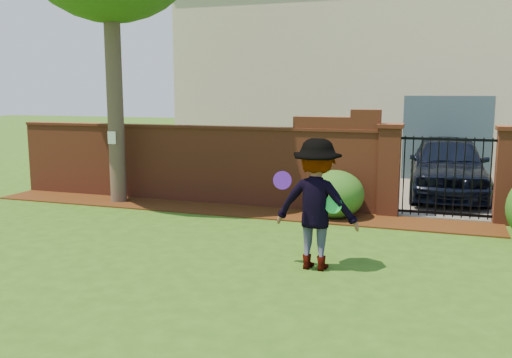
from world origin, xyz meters
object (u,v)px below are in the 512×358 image
(frisbee_purple, at_px, (282,180))
(frisbee_green, at_px, (333,204))
(car, at_px, (448,167))
(man, at_px, (315,205))

(frisbee_purple, xyz_separation_m, frisbee_green, (0.67, 0.23, -0.34))
(frisbee_green, bearing_deg, car, 76.35)
(man, xyz_separation_m, frisbee_green, (0.27, -0.10, 0.04))
(man, relative_size, frisbee_purple, 7.35)
(frisbee_purple, relative_size, frisbee_green, 1.01)
(car, distance_m, frisbee_green, 6.56)
(man, bearing_deg, car, -103.10)
(car, distance_m, frisbee_purple, 6.99)
(man, bearing_deg, frisbee_purple, 42.95)
(man, xyz_separation_m, frisbee_purple, (-0.40, -0.33, 0.38))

